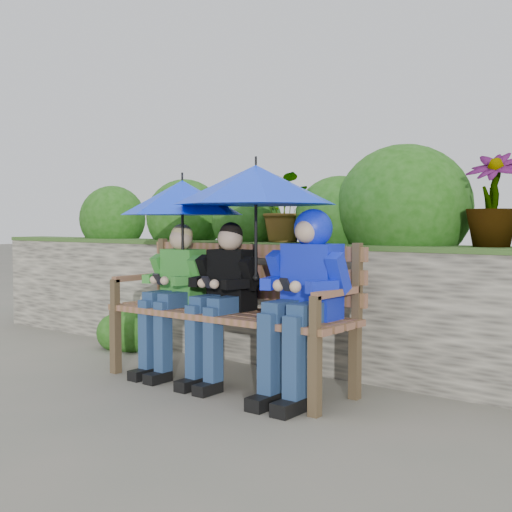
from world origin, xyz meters
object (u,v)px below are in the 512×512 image
Objects in this scene: boy_left at (174,288)px; umbrella_right at (256,185)px; park_bench at (234,302)px; umbrella_left at (182,198)px; boy_middle at (223,292)px; boy_right at (304,286)px.

umbrella_right reaches higher than boy_left.
boy_left is 1.02× the size of umbrella_right.
park_bench is 0.92m from umbrella_left.
boy_middle is 0.83m from umbrella_left.
boy_left is 0.92× the size of boy_right.
umbrella_left is (0.07, 0.03, 0.71)m from boy_left.
umbrella_right reaches higher than umbrella_left.
park_bench is at bearing 164.44° from umbrella_right.
umbrella_left reaches higher than boy_left.
umbrella_left is at bearing 23.99° from boy_left.
boy_middle reaches higher than boy_left.
boy_left is 1.22m from boy_right.
boy_middle is 0.83m from umbrella_right.
umbrella_right is (0.80, 0.02, 0.78)m from boy_left.
park_bench is 1.69× the size of boy_left.
boy_left is 0.71m from umbrella_left.
boy_left is 1.12m from umbrella_right.
boy_right reaches higher than boy_middle.
boy_left is 0.51m from boy_middle.
park_bench is 0.90m from umbrella_right.
boy_right is at bearing -7.76° from park_bench.
boy_right is 1.11× the size of umbrella_right.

